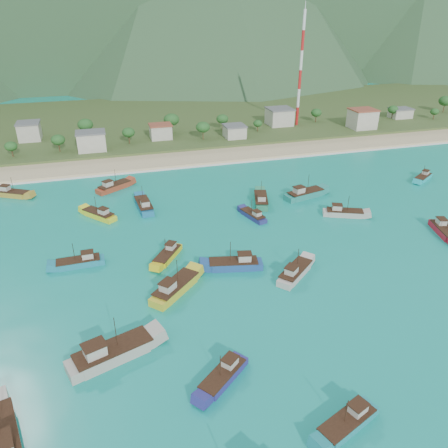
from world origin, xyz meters
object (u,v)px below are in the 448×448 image
object	(u,v)px
boat_5	(114,187)
boat_19	(112,354)
boat_4	(348,423)
boat_26	(344,213)
boat_16	(99,215)
boat_9	(444,231)
boat_13	(80,263)
boat_17	(3,442)
boat_24	(168,256)
boat_27	(175,288)
boat_15	(295,273)
boat_1	(261,200)
boat_25	(235,265)
boat_12	(223,376)
boat_18	(253,216)
boat_21	(144,206)
boat_11	(423,178)
boat_20	(305,195)
boat_7	(12,194)
radio_tower	(301,70)

from	to	relation	value
boat_5	boat_19	bearing A→B (deg)	-37.02
boat_4	boat_26	world-z (taller)	boat_26
boat_16	boat_9	bearing A→B (deg)	-61.56
boat_5	boat_13	world-z (taller)	boat_5
boat_17	boat_24	xyz separation A→B (m)	(27.94, 40.49, -0.34)
boat_27	boat_15	bearing A→B (deg)	43.08
boat_1	boat_27	size ratio (longest dim) A/B	1.05
boat_4	boat_9	distance (m)	66.88
boat_1	boat_26	size ratio (longest dim) A/B	1.09
boat_17	boat_26	xyz separation A→B (m)	(77.03, 49.11, -0.24)
boat_9	boat_25	size ratio (longest dim) A/B	0.92
boat_26	boat_27	distance (m)	54.34
boat_12	boat_16	distance (m)	65.29
boat_5	boat_18	world-z (taller)	boat_5
boat_9	boat_21	xyz separation A→B (m)	(-69.43, 35.50, 0.10)
boat_15	boat_21	world-z (taller)	boat_21
boat_11	boat_20	bearing A→B (deg)	61.22
boat_16	boat_1	bearing A→B (deg)	-43.48
boat_25	boat_27	size ratio (longest dim) A/B	1.07
boat_17	boat_18	distance (m)	76.28
boat_1	boat_17	bearing A→B (deg)	-115.79
boat_7	boat_24	distance (m)	61.25
boat_9	boat_18	size ratio (longest dim) A/B	1.18
boat_11	boat_18	bearing A→B (deg)	68.01
boat_18	boat_24	xyz separation A→B (m)	(-25.26, -14.16, 0.08)
boat_5	boat_12	xyz separation A→B (m)	(11.21, -82.16, -0.17)
radio_tower	boat_11	distance (m)	76.68
boat_15	boat_11	bearing A→B (deg)	81.92
boat_12	boat_11	bearing A→B (deg)	-92.73
boat_1	boat_11	size ratio (longest dim) A/B	1.29
boat_4	boat_15	xyz separation A→B (m)	(8.45, 35.51, 0.11)
boat_4	boat_9	bearing A→B (deg)	-71.40
boat_1	boat_18	xyz separation A→B (m)	(-5.40, -8.45, -0.27)
boat_9	boat_24	world-z (taller)	boat_9
boat_1	boat_17	distance (m)	86.11
boat_17	boat_11	bearing A→B (deg)	14.65
boat_7	boat_26	distance (m)	95.79
boat_16	boat_21	size ratio (longest dim) A/B	0.85
boat_1	boat_26	bearing A→B (deg)	-20.11
boat_7	boat_16	distance (m)	32.76
boat_27	boat_17	bearing A→B (deg)	-89.01
radio_tower	boat_7	size ratio (longest dim) A/B	4.34
boat_7	boat_19	xyz separation A→B (m)	(24.66, -76.12, 0.34)
boat_5	boat_21	world-z (taller)	boat_21
boat_19	boat_21	xyz separation A→B (m)	(11.81, 56.42, -0.24)
boat_11	boat_16	size ratio (longest dim) A/B	0.93
boat_1	boat_27	distance (m)	47.58
boat_12	boat_21	size ratio (longest dim) A/B	0.79
boat_4	boat_16	distance (m)	81.51
boat_13	boat_24	xyz separation A→B (m)	(18.88, -2.24, -0.06)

